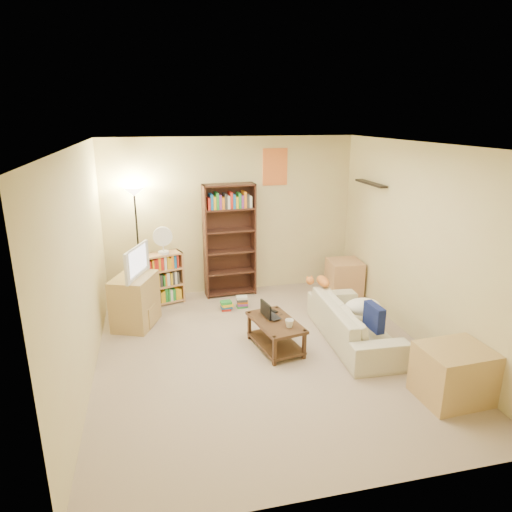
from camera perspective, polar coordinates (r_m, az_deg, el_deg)
The scene contains 19 objects.
room at distance 5.15m, azimuth 1.23°, elevation 3.93°, with size 4.50×4.54×2.52m.
sofa at distance 6.06m, azimuth 12.10°, elevation -8.06°, with size 0.76×1.80×0.52m, color beige.
navy_pillow at distance 5.68m, azimuth 14.54°, elevation -7.39°, with size 0.34×0.10×0.31m, color #121B52.
cream_blanket at distance 6.07m, azimuth 13.18°, elevation -6.18°, with size 0.48×0.34×0.20m, color white.
tabby_cat at distance 6.44m, azimuth 8.09°, elevation -3.12°, with size 0.41×0.16×0.14m.
coffee_table at distance 5.75m, azimuth 2.47°, elevation -9.38°, with size 0.62×0.91×0.37m.
laptop at distance 5.82m, azimuth 2.31°, elevation -7.39°, with size 0.28×0.36×0.03m, color black.
laptop_screen at distance 5.73m, azimuth 1.22°, elevation -6.69°, with size 0.01×0.28×0.19m, color white.
mug at distance 5.52m, azimuth 4.19°, elevation -8.40°, with size 0.14×0.14×0.10m, color white.
tv_remote at distance 5.95m, azimuth 2.09°, elevation -6.83°, with size 0.05×0.15×0.02m, color black.
tv_stand at distance 6.52m, azimuth -14.88°, elevation -5.47°, with size 0.48×0.67×0.72m, color tan.
television at distance 6.33m, azimuth -15.27°, elevation -0.69°, with size 0.36×0.72×0.42m, color black.
tall_bookshelf at distance 7.23m, azimuth -3.32°, elevation 2.30°, with size 0.83×0.32×1.80m.
short_bookshelf at distance 7.15m, azimuth -11.65°, elevation -2.82°, with size 0.68×0.44×0.81m.
desk_fan at distance 6.92m, azimuth -11.58°, elevation 2.06°, with size 0.29×0.16×0.42m.
floor_lamp at distance 7.04m, azimuth -14.82°, elevation 5.37°, with size 0.30×0.30×1.80m.
side_table at distance 7.51m, azimuth 10.95°, elevation -2.71°, with size 0.51×0.51×0.58m, color tan.
end_cabinet at distance 5.20m, azimuth 23.45°, elevation -13.34°, with size 0.68×0.57×0.57m, color tan.
book_stacks at distance 6.94m, azimuth -2.62°, elevation -5.96°, with size 0.43×0.19×0.18m.
Camera 1 is at (-1.24, -4.85, 2.80)m, focal length 32.00 mm.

